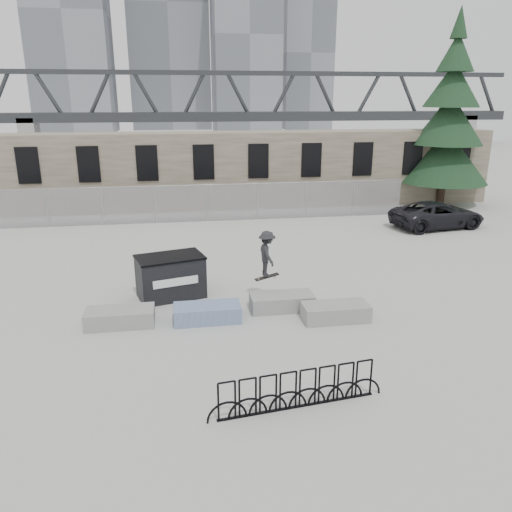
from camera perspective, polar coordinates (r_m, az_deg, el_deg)
The scene contains 14 objects.
ground at distance 15.64m, azimuth -2.59°, elevation -6.76°, with size 120.00×120.00×0.00m, color #A3A49F.
stone_wall at distance 30.73m, azimuth -6.10°, elevation 9.71°, with size 36.00×2.58×4.50m.
chainlink_fence at distance 27.25m, azimuth -5.59°, elevation 6.11°, with size 22.06×0.06×2.02m.
planter_far_left at distance 15.39m, azimuth -15.28°, elevation -6.70°, with size 2.00×0.90×0.50m.
planter_center_left at distance 15.22m, azimuth -5.59°, elevation -6.42°, with size 2.00×0.90×0.50m.
planter_center_right at distance 15.95m, azimuth 2.96°, elevation -5.18°, with size 2.00×0.90×0.50m.
planter_offset at distance 15.40m, azimuth 9.07°, elevation -6.26°, with size 2.00×0.90×0.50m.
dumpster at distance 17.00m, azimuth -9.74°, elevation -2.31°, with size 2.46×1.86×1.44m.
bike_rack at distance 11.18m, azimuth 4.81°, elevation -15.00°, with size 4.01×0.56×0.90m.
spruce_tree at distance 33.38m, azimuth 21.11°, elevation 13.49°, with size 5.29×5.29×11.50m.
skyline_towers at distance 108.92m, azimuth -9.46°, elevation 25.03°, with size 58.00×28.00×48.00m.
truss_bridge at distance 70.15m, azimuth 0.56°, elevation 15.78°, with size 70.00×3.00×9.80m.
suv at distance 27.51m, azimuth 20.03°, elevation 4.46°, with size 2.24×4.87×1.35m, color black.
skateboarder at distance 15.99m, azimuth 1.26°, elevation 0.23°, with size 0.81×1.04×1.63m.
Camera 1 is at (-1.51, -14.16, 6.47)m, focal length 35.00 mm.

